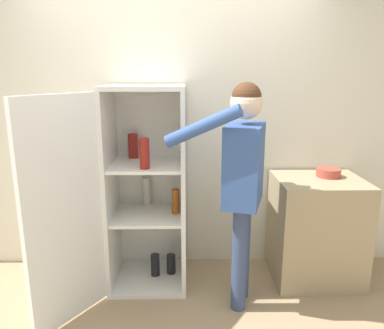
{
  "coord_description": "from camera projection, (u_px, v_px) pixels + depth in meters",
  "views": [
    {
      "loc": [
        0.12,
        -2.34,
        1.76
      ],
      "look_at": [
        0.18,
        0.62,
        1.03
      ],
      "focal_mm": 35.0,
      "sensor_mm": 36.0,
      "label": 1
    }
  ],
  "objects": [
    {
      "name": "ground_plane",
      "position": [
        168.0,
        324.0,
        2.69
      ],
      "size": [
        12.0,
        12.0,
        0.0
      ],
      "primitive_type": "plane",
      "color": "tan"
    },
    {
      "name": "wall_back",
      "position": [
        171.0,
        128.0,
        3.34
      ],
      "size": [
        7.0,
        0.06,
        2.55
      ],
      "color": "silver",
      "rests_on": "ground_plane"
    },
    {
      "name": "refrigerator",
      "position": [
        132.0,
        191.0,
        3.01
      ],
      "size": [
        1.02,
        1.15,
        1.66
      ],
      "color": "white",
      "rests_on": "ground_plane"
    },
    {
      "name": "person",
      "position": [
        243.0,
        169.0,
        2.7
      ],
      "size": [
        0.76,
        0.56,
        1.7
      ],
      "color": "#384770",
      "rests_on": "ground_plane"
    },
    {
      "name": "counter",
      "position": [
        316.0,
        229.0,
        3.21
      ],
      "size": [
        0.72,
        0.62,
        0.9
      ],
      "color": "tan",
      "rests_on": "ground_plane"
    },
    {
      "name": "bowl",
      "position": [
        328.0,
        172.0,
        3.16
      ],
      "size": [
        0.2,
        0.2,
        0.07
      ],
      "color": "#B24738",
      "rests_on": "counter"
    }
  ]
}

